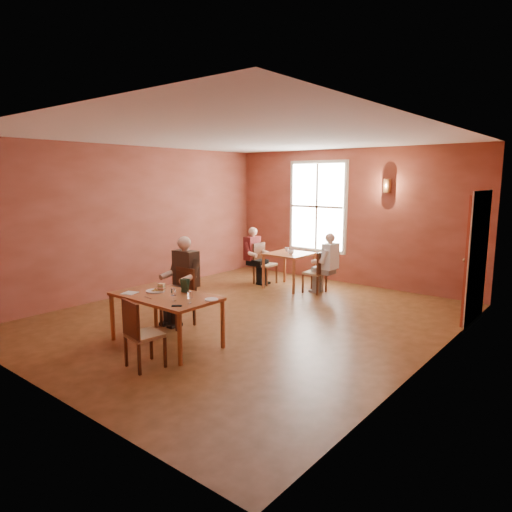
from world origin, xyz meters
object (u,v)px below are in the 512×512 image
Objects in this scene: chair_diner_white at (315,272)px; chair_diner_main at (177,298)px; diner_white at (316,264)px; second_table at (289,271)px; chair_empty at (145,333)px; diner_maroon at (264,257)px; main_table at (166,320)px; diner_main at (175,285)px; chair_diner_maroon at (265,264)px.

chair_diner_main is at bearing 170.44° from chair_diner_white.
diner_white is (0.03, 0.00, 0.17)m from chair_diner_white.
chair_diner_main is 1.07× the size of second_table.
chair_diner_main is 1.06× the size of chair_diner_white.
diner_maroon reaches higher than chair_empty.
diner_white reaches higher than chair_empty.
chair_diner_white is (0.05, 3.91, 0.08)m from main_table.
chair_empty reaches higher than chair_diner_white.
diner_main is at bearing -88.24° from second_table.
diner_white reaches higher than chair_diner_white.
chair_diner_maroon is at bearing 90.00° from diner_maroon.
chair_empty is 4.90m from chair_diner_maroon.
diner_white is at bearing 103.75° from chair_empty.
chair_diner_main is at bearing 13.48° from diner_maroon.
main_table is at bearing 178.84° from diner_white.
chair_diner_white is 0.72× the size of diner_white.
diner_main reaches higher than chair_diner_white.
chair_empty is 4.62m from diner_white.
main_table is 1.12× the size of diner_main.
chair_diner_main is 3.31m from diner_white.
diner_white is (0.08, 3.91, 0.25)m from main_table.
chair_diner_white is at bearing 89.28° from main_table.
diner_white is at bearing 0.00° from second_table.
diner_main is 3.30m from second_table.
chair_diner_maroon is at bearing 107.75° from main_table.
chair_empty is 0.73× the size of diner_white.
chair_empty is at bearing 20.33° from diner_maroon.
diner_main is 1.13× the size of diner_white.
chair_diner_main reaches higher than chair_empty.
second_table is at bearing 98.74° from main_table.
diner_maroon is (-1.33, 0.00, 0.17)m from chair_diner_white.
chair_diner_white is (-0.38, 4.61, -0.00)m from chair_empty.
diner_white reaches higher than main_table.
chair_diner_white is at bearing 104.12° from chair_empty.
second_table is at bearing 90.00° from diner_white.
diner_main is 3.34m from chair_diner_white.
chair_empty is at bearing -77.44° from second_table.
second_table is 0.72m from diner_maroon.
main_table is 3.95m from second_table.
main_table is at bearing 179.28° from chair_diner_white.
chair_diner_maroon is at bearing 90.00° from chair_diner_white.
diner_white is 1.36m from diner_maroon.
diner_maroon is at bearing 90.00° from diner_white.
chair_diner_white is 1.34m from diner_maroon.
chair_diner_main is at bearing -90.00° from diner_main.
second_table is at bearing 90.00° from diner_maroon.
main_table is 4.12m from diner_maroon.
chair_empty reaches higher than main_table.
diner_maroon is at bearing 119.78° from chair_empty.
chair_diner_white is (0.55, 3.26, -0.03)m from chair_diner_main.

